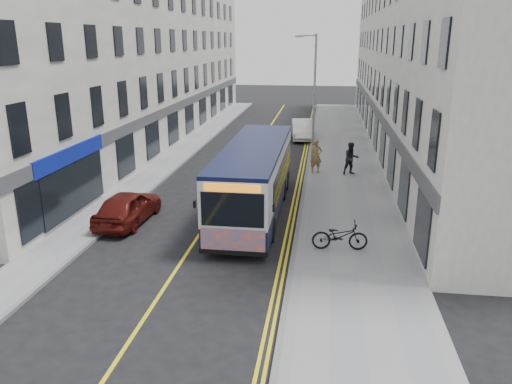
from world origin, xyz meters
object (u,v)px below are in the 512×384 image
(bicycle, at_px, (340,236))
(car_maroon, at_px, (128,207))
(city_bus, at_px, (254,177))
(streetlamp, at_px, (313,96))
(car_white, at_px, (302,129))
(pedestrian_far, at_px, (351,158))
(pedestrian_near, at_px, (316,156))

(bicycle, height_order, car_maroon, car_maroon)
(city_bus, distance_m, car_maroon, 5.75)
(streetlamp, bearing_deg, bicycle, -83.52)
(streetlamp, distance_m, car_white, 9.50)
(pedestrian_far, relative_size, car_maroon, 0.44)
(bicycle, relative_size, car_maroon, 0.49)
(bicycle, bearing_deg, car_maroon, 73.62)
(pedestrian_near, xyz_separation_m, car_maroon, (-7.93, -9.22, -0.38))
(bicycle, relative_size, pedestrian_near, 1.05)
(streetlamp, xyz_separation_m, city_bus, (-2.29, -9.29, -2.64))
(car_white, bearing_deg, pedestrian_near, -88.94)
(bicycle, distance_m, car_maroon, 9.28)
(city_bus, height_order, pedestrian_near, city_bus)
(car_maroon, bearing_deg, city_bus, -156.05)
(car_white, height_order, car_maroon, car_white)
(pedestrian_near, xyz_separation_m, car_white, (-1.33, 10.83, -0.34))
(pedestrian_far, bearing_deg, car_maroon, -156.97)
(city_bus, xyz_separation_m, pedestrian_near, (2.65, 7.20, -0.63))
(pedestrian_far, bearing_deg, bicycle, -114.05)
(streetlamp, bearing_deg, car_maroon, -123.77)
(pedestrian_far, relative_size, car_white, 0.41)
(city_bus, height_order, car_white, city_bus)
(car_maroon, bearing_deg, pedestrian_near, -127.74)
(streetlamp, bearing_deg, city_bus, -103.83)
(city_bus, distance_m, bicycle, 5.60)
(city_bus, relative_size, pedestrian_far, 5.80)
(streetlamp, relative_size, bicycle, 3.85)
(streetlamp, distance_m, pedestrian_near, 3.90)
(bicycle, height_order, pedestrian_near, pedestrian_near)
(bicycle, xyz_separation_m, car_white, (-2.48, 22.01, 0.10))
(pedestrian_near, bearing_deg, car_white, 76.13)
(pedestrian_near, relative_size, car_maroon, 0.46)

